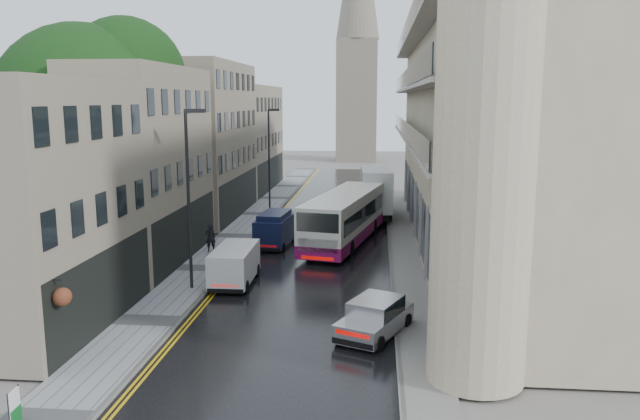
% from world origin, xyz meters
% --- Properties ---
extents(road, '(9.00, 85.00, 0.02)m').
position_xyz_m(road, '(0.00, 27.50, 0.01)').
color(road, black).
rests_on(road, ground).
extents(left_sidewalk, '(2.70, 85.00, 0.12)m').
position_xyz_m(left_sidewalk, '(-5.85, 27.50, 0.06)').
color(left_sidewalk, gray).
rests_on(left_sidewalk, ground).
extents(right_sidewalk, '(1.80, 85.00, 0.12)m').
position_xyz_m(right_sidewalk, '(5.40, 27.50, 0.06)').
color(right_sidewalk, slate).
rests_on(right_sidewalk, ground).
extents(old_shop_row, '(4.50, 56.00, 12.00)m').
position_xyz_m(old_shop_row, '(-9.45, 30.00, 6.00)').
color(old_shop_row, gray).
rests_on(old_shop_row, ground).
extents(modern_block, '(8.00, 40.00, 14.00)m').
position_xyz_m(modern_block, '(10.30, 26.00, 7.00)').
color(modern_block, '#C7B694').
rests_on(modern_block, ground).
extents(church_spire, '(6.40, 6.40, 40.00)m').
position_xyz_m(church_spire, '(0.50, 82.00, 20.00)').
color(church_spire, slate).
rests_on(church_spire, ground).
extents(tree_near, '(10.56, 10.56, 13.89)m').
position_xyz_m(tree_near, '(-12.50, 20.00, 6.95)').
color(tree_near, black).
rests_on(tree_near, ground).
extents(tree_far, '(9.24, 9.24, 12.46)m').
position_xyz_m(tree_far, '(-12.20, 33.00, 6.23)').
color(tree_far, black).
rests_on(tree_far, ground).
extents(cream_bus, '(5.09, 12.35, 3.29)m').
position_xyz_m(cream_bus, '(-0.30, 23.29, 1.66)').
color(cream_bus, silver).
rests_on(cream_bus, road).
extents(white_lorry, '(2.69, 7.67, 3.97)m').
position_xyz_m(white_lorry, '(2.64, 33.69, 2.00)').
color(white_lorry, silver).
rests_on(white_lorry, road).
extents(silver_hatchback, '(3.26, 4.42, 1.52)m').
position_xyz_m(silver_hatchback, '(2.35, 9.40, 0.78)').
color(silver_hatchback, '#9D9CA1').
rests_on(silver_hatchback, road).
extents(white_van, '(1.90, 4.34, 1.96)m').
position_xyz_m(white_van, '(-4.30, 15.21, 1.00)').
color(white_van, silver).
rests_on(white_van, road).
extents(navy_van, '(2.18, 4.65, 2.30)m').
position_xyz_m(navy_van, '(-3.72, 23.79, 1.17)').
color(navy_van, black).
rests_on(navy_van, road).
extents(pedestrian, '(0.74, 0.63, 1.72)m').
position_xyz_m(pedestrian, '(-6.39, 22.97, 0.98)').
color(pedestrian, black).
rests_on(pedestrian, left_sidewalk).
extents(lamp_post_near, '(0.99, 0.54, 8.69)m').
position_xyz_m(lamp_post_near, '(-5.37, 15.58, 4.47)').
color(lamp_post_near, black).
rests_on(lamp_post_near, left_sidewalk).
extents(lamp_post_far, '(0.96, 0.50, 8.37)m').
position_xyz_m(lamp_post_far, '(-5.15, 36.93, 4.31)').
color(lamp_post_far, black).
rests_on(lamp_post_far, left_sidewalk).
extents(estate_sign, '(0.12, 0.60, 1.00)m').
position_xyz_m(estate_sign, '(-6.58, 2.31, 0.62)').
color(estate_sign, silver).
rests_on(estate_sign, left_sidewalk).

